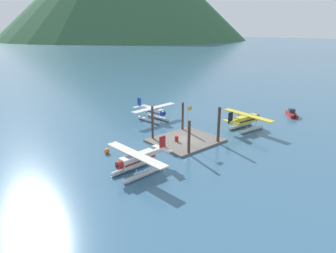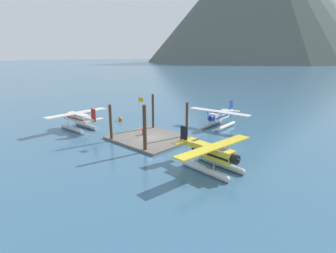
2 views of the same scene
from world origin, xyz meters
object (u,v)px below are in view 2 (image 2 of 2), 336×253
mooring_buoy (120,119)px  seaplane_white_bow_right (219,118)px  seaplane_yellow_stbd_aft (213,155)px  fuel_drum (144,132)px  seaplane_cream_port_aft (78,120)px  flagpole (140,112)px

mooring_buoy → seaplane_white_bow_right: seaplane_white_bow_right is taller
mooring_buoy → seaplane_yellow_stbd_aft: (24.27, -6.72, 1.19)m
fuel_drum → mooring_buoy: 10.95m
seaplane_white_bow_right → seaplane_cream_port_aft: (-15.55, -16.43, 0.00)m
seaplane_white_bow_right → seaplane_yellow_stbd_aft: bearing=-59.4°
mooring_buoy → seaplane_cream_port_aft: 8.06m
flagpole → fuel_drum: (-0.88, 1.52, -3.22)m
mooring_buoy → seaplane_yellow_stbd_aft: 25.21m
fuel_drum → seaplane_white_bow_right: bearing=67.7°
flagpole → seaplane_yellow_stbd_aft: bearing=-7.1°
seaplane_yellow_stbd_aft → seaplane_cream_port_aft: same height
mooring_buoy → fuel_drum: bearing=-19.0°
fuel_drum → seaplane_yellow_stbd_aft: 14.30m
fuel_drum → flagpole: bearing=-60.1°
mooring_buoy → seaplane_cream_port_aft: size_ratio=0.07×
flagpole → seaplane_yellow_stbd_aft: flagpole is taller
fuel_drum → seaplane_white_bow_right: size_ratio=0.08×
flagpole → seaplane_yellow_stbd_aft: (13.05, -1.63, -2.39)m
mooring_buoy → seaplane_white_bow_right: 17.52m
fuel_drum → seaplane_yellow_stbd_aft: (13.92, -3.15, 0.84)m
seaplane_yellow_stbd_aft → seaplane_cream_port_aft: size_ratio=1.00×
seaplane_white_bow_right → seaplane_yellow_stbd_aft: 17.64m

